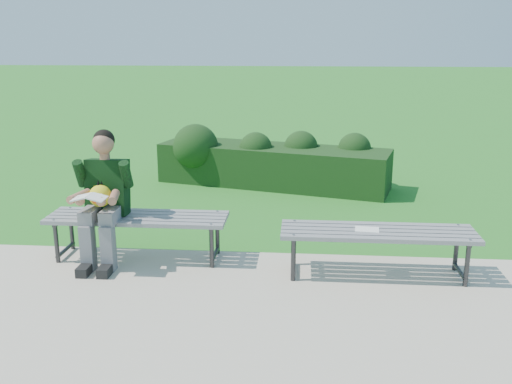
{
  "coord_description": "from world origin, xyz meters",
  "views": [
    {
      "loc": [
        0.9,
        -5.59,
        2.2
      ],
      "look_at": [
        0.45,
        -0.15,
        0.72
      ],
      "focal_mm": 40.0,
      "sensor_mm": 36.0,
      "label": 1
    }
  ],
  "objects_px": {
    "hedge": "(267,161)",
    "bench_right": "(378,236)",
    "paper_sheet": "(367,229)",
    "seated_boy": "(103,194)",
    "bench_left": "(138,221)"
  },
  "relations": [
    {
      "from": "bench_left",
      "to": "paper_sheet",
      "type": "xyz_separation_m",
      "value": [
        2.26,
        -0.25,
        0.06
      ]
    },
    {
      "from": "hedge",
      "to": "bench_right",
      "type": "bearing_deg",
      "value": -69.89
    },
    {
      "from": "bench_right",
      "to": "seated_boy",
      "type": "bearing_deg",
      "value": 176.64
    },
    {
      "from": "bench_right",
      "to": "bench_left",
      "type": "bearing_deg",
      "value": 174.0
    },
    {
      "from": "bench_left",
      "to": "bench_right",
      "type": "bearing_deg",
      "value": -6.0
    },
    {
      "from": "seated_boy",
      "to": "paper_sheet",
      "type": "relative_size",
      "value": 5.59
    },
    {
      "from": "hedge",
      "to": "bench_right",
      "type": "distance_m",
      "value": 3.64
    },
    {
      "from": "hedge",
      "to": "seated_boy",
      "type": "distance_m",
      "value": 3.57
    },
    {
      "from": "hedge",
      "to": "paper_sheet",
      "type": "distance_m",
      "value": 3.61
    },
    {
      "from": "bench_right",
      "to": "hedge",
      "type": "bearing_deg",
      "value": 110.11
    },
    {
      "from": "seated_boy",
      "to": "bench_left",
      "type": "bearing_deg",
      "value": 17.06
    },
    {
      "from": "hedge",
      "to": "bench_left",
      "type": "height_order",
      "value": "hedge"
    },
    {
      "from": "bench_right",
      "to": "paper_sheet",
      "type": "height_order",
      "value": "bench_right"
    },
    {
      "from": "hedge",
      "to": "seated_boy",
      "type": "xyz_separation_m",
      "value": [
        -1.41,
        -3.26,
        0.34
      ]
    },
    {
      "from": "hedge",
      "to": "bench_right",
      "type": "relative_size",
      "value": 2.0
    }
  ]
}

